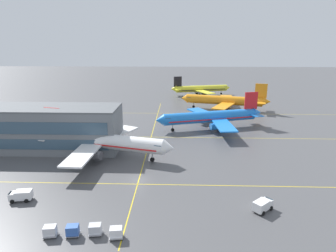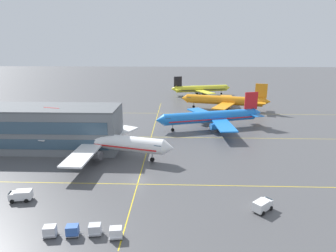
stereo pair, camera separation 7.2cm
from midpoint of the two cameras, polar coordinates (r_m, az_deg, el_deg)
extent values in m
plane|color=#4C4C4F|center=(67.34, -5.64, -10.32)|extent=(600.00, 600.00, 0.00)
cylinder|color=white|center=(80.47, -12.18, -2.83)|extent=(33.19, 12.45, 3.96)
cone|color=white|center=(73.69, 0.20, -4.23)|extent=(3.62, 4.45, 3.88)
cone|color=white|center=(90.46, -22.40, -1.32)|extent=(4.19, 4.49, 3.76)
cube|color=red|center=(87.63, -21.34, 1.31)|extent=(4.92, 1.66, 6.24)
cube|color=white|center=(86.82, -22.56, -2.04)|extent=(4.62, 6.09, 0.25)
cube|color=white|center=(91.45, -20.12, -0.90)|extent=(4.62, 6.09, 0.25)
cube|color=white|center=(74.14, -16.16, -5.29)|extent=(6.23, 15.88, 0.42)
cube|color=white|center=(88.52, -9.99, -1.38)|extent=(11.91, 16.37, 0.42)
cylinder|color=#4C4C51|center=(76.67, -13.90, -5.48)|extent=(3.98, 3.03, 2.19)
cylinder|color=#4C4C51|center=(85.50, -10.23, -2.98)|extent=(3.98, 3.03, 2.19)
cube|color=#385166|center=(74.18, -1.57, -3.63)|extent=(2.75, 4.00, 0.73)
cube|color=red|center=(80.63, -12.16, -3.16)|extent=(30.63, 11.80, 0.37)
cylinder|color=#99999E|center=(75.94, -3.05, -5.69)|extent=(0.29, 0.29, 1.72)
cylinder|color=black|center=(76.37, -3.03, -6.48)|extent=(1.23, 0.75, 1.14)
cylinder|color=#99999E|center=(80.15, -14.31, -4.99)|extent=(0.29, 0.29, 1.72)
cylinder|color=black|center=(80.56, -14.25, -5.75)|extent=(1.23, 0.75, 1.14)
cylinder|color=#99999E|center=(84.50, -12.43, -3.75)|extent=(0.29, 0.29, 1.72)
cylinder|color=black|center=(84.89, -12.38, -4.48)|extent=(1.23, 0.75, 1.14)
cylinder|color=blue|center=(104.52, 8.12, 1.77)|extent=(33.17, 13.54, 3.97)
cone|color=blue|center=(99.02, -1.58, 1.12)|extent=(3.73, 4.52, 3.89)
cone|color=blue|center=(112.76, 16.79, 2.51)|extent=(4.30, 4.59, 3.77)
cube|color=red|center=(110.45, 15.77, 4.71)|extent=(4.91, 1.82, 6.27)
cube|color=blue|center=(114.27, 15.04, 2.83)|extent=(4.78, 6.18, 0.25)
cube|color=blue|center=(109.04, 16.65, 2.08)|extent=(4.78, 6.18, 0.25)
cube|color=blue|center=(113.03, 6.86, 2.58)|extent=(12.35, 16.36, 0.42)
cube|color=blue|center=(97.29, 10.69, 0.19)|extent=(6.76, 16.09, 0.42)
cylinder|color=blue|center=(109.80, 6.88, 1.45)|extent=(4.04, 3.14, 2.20)
cylinder|color=blue|center=(100.15, 9.16, -0.09)|extent=(4.04, 3.14, 2.20)
cube|color=#385166|center=(99.43, -0.23, 1.54)|extent=(2.86, 4.05, 0.73)
cube|color=red|center=(104.64, 8.11, 1.51)|extent=(30.62, 12.80, 0.38)
cylinder|color=#99999E|center=(100.79, 0.92, -0.11)|extent=(0.29, 0.29, 1.73)
cylinder|color=black|center=(101.12, 0.92, -0.74)|extent=(1.24, 0.79, 1.15)
cylinder|color=#99999E|center=(108.39, 8.53, 0.87)|extent=(0.29, 0.29, 1.73)
cylinder|color=black|center=(108.69, 8.50, 0.29)|extent=(1.24, 0.79, 1.15)
cylinder|color=#99999E|center=(103.61, 9.71, 0.11)|extent=(0.29, 0.29, 1.73)
cylinder|color=black|center=(103.93, 9.68, -0.50)|extent=(1.24, 0.79, 1.15)
cylinder|color=orange|center=(135.00, 10.70, 4.90)|extent=(33.39, 12.03, 3.97)
cone|color=orange|center=(137.83, 3.19, 5.39)|extent=(3.59, 4.44, 3.89)
cone|color=orange|center=(134.49, 18.54, 4.48)|extent=(4.16, 4.48, 3.77)
cube|color=orange|center=(133.62, 17.55, 6.46)|extent=(4.95, 1.59, 6.27)
cube|color=orange|center=(137.49, 17.59, 4.81)|extent=(4.57, 6.09, 0.25)
cube|color=orange|center=(131.33, 17.63, 4.30)|extent=(4.57, 6.09, 0.25)
cube|color=orange|center=(143.72, 11.47, 5.28)|extent=(6.02, 15.87, 0.42)
cube|color=orange|center=(126.36, 10.75, 3.85)|extent=(11.79, 16.46, 0.42)
cylinder|color=#333338|center=(140.71, 10.81, 4.52)|extent=(3.98, 3.00, 2.19)
cylinder|color=#333338|center=(130.12, 10.32, 3.61)|extent=(3.98, 3.00, 2.19)
cube|color=#385166|center=(137.21, 4.17, 5.56)|extent=(2.72, 4.00, 0.73)
cube|color=orange|center=(135.09, 10.69, 4.70)|extent=(30.80, 11.42, 0.38)
cylinder|color=#99999E|center=(137.41, 5.00, 4.23)|extent=(0.29, 0.29, 1.72)
cylinder|color=black|center=(137.65, 4.99, 3.76)|extent=(1.23, 0.74, 1.15)
cylinder|color=#99999E|center=(137.98, 11.63, 4.01)|extent=(0.29, 0.29, 1.72)
cylinder|color=black|center=(138.22, 11.60, 3.54)|extent=(1.23, 0.74, 1.15)
cylinder|color=#99999E|center=(132.68, 11.42, 3.54)|extent=(0.29, 0.29, 1.72)
cylinder|color=black|center=(132.93, 11.40, 3.06)|extent=(1.23, 0.74, 1.15)
cylinder|color=yellow|center=(169.88, 6.51, 7.18)|extent=(29.67, 11.12, 3.54)
cone|color=yellow|center=(175.84, 11.51, 7.27)|extent=(3.23, 3.97, 3.46)
cone|color=yellow|center=(165.15, 1.10, 7.16)|extent=(3.74, 4.01, 3.36)
cube|color=black|center=(165.17, 1.93, 8.56)|extent=(4.40, 1.48, 5.58)
cube|color=yellow|center=(162.96, 2.01, 7.03)|extent=(4.13, 5.44, 0.22)
cube|color=yellow|center=(168.30, 1.52, 7.33)|extent=(4.13, 5.44, 0.22)
cube|color=yellow|center=(162.31, 7.12, 6.55)|extent=(10.64, 14.63, 0.37)
cube|color=yellow|center=(177.06, 5.37, 7.40)|extent=(5.56, 14.19, 0.37)
cylinder|color=black|center=(165.73, 7.10, 6.32)|extent=(3.56, 2.71, 1.95)
cylinder|color=black|center=(174.73, 6.02, 6.86)|extent=(3.56, 2.71, 1.95)
cube|color=#385166|center=(174.90, 10.87, 7.43)|extent=(2.46, 3.58, 0.65)
cube|color=black|center=(169.95, 6.50, 7.04)|extent=(27.38, 10.53, 0.33)
cylinder|color=#99999E|center=(174.60, 10.26, 6.51)|extent=(0.26, 0.26, 1.54)
cylinder|color=black|center=(174.77, 10.24, 6.18)|extent=(1.10, 0.67, 1.02)
cylinder|color=#99999E|center=(167.39, 6.15, 6.27)|extent=(0.26, 0.26, 1.54)
cylinder|color=black|center=(167.56, 6.14, 5.93)|extent=(1.10, 0.67, 1.02)
cylinder|color=#99999E|center=(171.90, 5.63, 6.55)|extent=(0.26, 0.26, 1.54)
cylinder|color=black|center=(172.07, 5.62, 6.21)|extent=(1.10, 0.67, 1.02)
cube|color=yellow|center=(65.57, -5.87, -11.09)|extent=(168.88, 0.20, 0.01)
cube|color=yellow|center=(95.54, -3.26, -2.14)|extent=(168.88, 0.20, 0.01)
cube|color=yellow|center=(126.82, -1.93, 2.48)|extent=(168.88, 0.20, 0.01)
cube|color=yellow|center=(95.54, -3.26, -2.14)|extent=(0.20, 107.62, 0.01)
cube|color=white|center=(57.77, 17.54, -14.43)|extent=(3.50, 3.42, 1.70)
cube|color=white|center=(59.32, 18.58, -13.84)|extent=(2.17, 2.21, 1.40)
cube|color=#385166|center=(59.54, 18.87, -13.37)|extent=(1.34, 1.43, 0.70)
cylinder|color=black|center=(59.23, 19.30, -14.75)|extent=(0.78, 0.74, 0.80)
cylinder|color=black|center=(60.04, 17.71, -14.15)|extent=(0.78, 0.74, 0.80)
cylinder|color=black|center=(57.27, 17.90, -15.75)|extent=(0.78, 0.74, 0.80)
cylinder|color=black|center=(58.10, 16.27, -15.10)|extent=(0.78, 0.74, 0.80)
cube|color=white|center=(65.02, -26.06, -11.80)|extent=(3.26, 2.34, 1.70)
cube|color=white|center=(65.76, -27.68, -11.85)|extent=(1.56, 1.98, 1.40)
cube|color=#385166|center=(65.79, -28.14, -11.56)|extent=(0.60, 1.64, 0.70)
cylinder|color=black|center=(66.83, -27.28, -12.01)|extent=(0.83, 0.40, 0.80)
cylinder|color=black|center=(65.27, -27.85, -12.78)|extent=(0.83, 0.40, 0.80)
cylinder|color=black|center=(65.96, -25.12, -12.10)|extent=(0.83, 0.40, 0.80)
cylinder|color=black|center=(64.38, -25.64, -12.88)|extent=(0.83, 0.40, 0.80)
cube|color=#99999E|center=(53.27, -21.70, -18.92)|extent=(2.29, 1.87, 0.12)
cube|color=silver|center=(52.82, -21.79, -18.20)|extent=(2.07, 1.68, 1.50)
cube|color=silver|center=(52.64, -21.91, -19.04)|extent=(1.96, 0.81, 0.57)
cylinder|color=#99999E|center=(52.91, -20.22, -19.01)|extent=(0.70, 0.17, 0.08)
cylinder|color=black|center=(52.65, -20.92, -19.52)|extent=(0.25, 0.13, 0.24)
cylinder|color=black|center=(53.63, -20.57, -18.77)|extent=(0.25, 0.13, 0.24)
cylinder|color=black|center=(53.12, -22.80, -19.40)|extent=(0.25, 0.13, 0.24)
cylinder|color=black|center=(54.09, -22.41, -18.65)|extent=(0.25, 0.13, 0.24)
cube|color=#99999E|center=(52.27, -17.85, -19.25)|extent=(2.29, 1.87, 0.12)
cube|color=#335BAD|center=(51.81, -17.93, -18.51)|extent=(2.07, 1.68, 1.50)
cube|color=#335BAD|center=(51.63, -18.02, -19.37)|extent=(1.96, 0.81, 0.57)
cylinder|color=#99999E|center=(52.00, -16.31, -19.31)|extent=(0.70, 0.17, 0.08)
cylinder|color=black|center=(51.70, -17.00, -19.84)|extent=(0.25, 0.13, 0.24)
cylinder|color=black|center=(52.69, -16.73, -19.06)|extent=(0.25, 0.13, 0.24)
cylinder|color=black|center=(52.07, -18.95, -19.75)|extent=(0.25, 0.13, 0.24)
cylinder|color=black|center=(53.05, -18.64, -18.98)|extent=(0.25, 0.13, 0.24)
cube|color=#99999E|center=(51.58, -13.81, -19.42)|extent=(2.29, 1.87, 0.12)
cube|color=silver|center=(51.12, -13.88, -18.68)|extent=(2.07, 1.68, 1.50)
cube|color=silver|center=(50.94, -13.93, -19.56)|extent=(1.96, 0.81, 0.57)
cylinder|color=#99999E|center=(51.40, -12.24, -19.45)|extent=(0.70, 0.17, 0.08)
cylinder|color=black|center=(51.07, -12.89, -20.01)|extent=(0.25, 0.13, 0.24)
cylinder|color=black|center=(52.07, -12.72, -19.21)|extent=(0.25, 0.13, 0.24)
cylinder|color=black|center=(51.32, -14.90, -19.96)|extent=(0.25, 0.13, 0.24)
cylinder|color=black|center=(52.31, -14.68, -19.17)|extent=(0.25, 0.13, 0.24)
cube|color=#99999E|center=(50.24, -9.95, -20.25)|extent=(2.29, 1.87, 0.12)
cube|color=silver|center=(49.76, -10.00, -19.50)|extent=(2.07, 1.68, 1.50)
cube|color=silver|center=(49.59, -10.02, -20.40)|extent=(1.96, 0.81, 0.57)
cylinder|color=#99999E|center=(50.14, -8.31, -20.25)|extent=(0.70, 0.17, 0.08)
cylinder|color=black|center=(49.78, -8.95, -20.84)|extent=(0.25, 0.13, 0.24)
cylinder|color=black|center=(50.78, -8.87, -20.00)|extent=(0.25, 0.13, 0.24)
cylinder|color=black|center=(49.93, -11.03, -20.83)|extent=(0.25, 0.13, 0.24)
cylinder|color=black|center=(50.92, -10.90, -20.00)|extent=(0.25, 0.13, 0.24)
camera|label=1|loc=(0.04, -89.98, 0.01)|focal=31.60mm
camera|label=2|loc=(0.04, 90.02, -0.01)|focal=31.60mm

